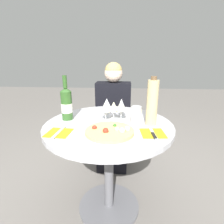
{
  "coord_description": "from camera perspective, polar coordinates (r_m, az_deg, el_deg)",
  "views": [
    {
      "loc": [
        0.11,
        -1.2,
        1.25
      ],
      "look_at": [
        0.03,
        -0.04,
        0.88
      ],
      "focal_mm": 28.0,
      "sensor_mm": 36.0,
      "label": 1
    }
  ],
  "objects": [
    {
      "name": "ground_plane",
      "position": [
        1.73,
        -0.96,
        -28.41
      ],
      "size": [
        12.0,
        12.0,
        0.0
      ],
      "primitive_type": "plane",
      "color": "slate",
      "rests_on": "ground"
    },
    {
      "name": "dining_table",
      "position": [
        1.36,
        -1.09,
        -10.22
      ],
      "size": [
        0.94,
        0.94,
        0.78
      ],
      "color": "slate",
      "rests_on": "ground_plane"
    },
    {
      "name": "chair_behind_diner",
      "position": [
        2.19,
        0.55,
        -3.65
      ],
      "size": [
        0.38,
        0.38,
        0.94
      ],
      "rotation": [
        0.0,
        0.0,
        3.14
      ],
      "color": "silver",
      "rests_on": "ground_plane"
    },
    {
      "name": "seated_diner",
      "position": [
        2.02,
        0.3,
        -2.86
      ],
      "size": [
        0.39,
        0.42,
        1.19
      ],
      "rotation": [
        0.0,
        0.0,
        3.14
      ],
      "color": "black",
      "rests_on": "ground_plane"
    },
    {
      "name": "pizza_large",
      "position": [
        1.13,
        -0.48,
        -6.26
      ],
      "size": [
        0.32,
        0.32,
        0.05
      ],
      "color": "#DBB26B",
      "rests_on": "dining_table"
    },
    {
      "name": "wine_bottle",
      "position": [
        1.38,
        -14.61,
        2.61
      ],
      "size": [
        0.08,
        0.08,
        0.34
      ],
      "color": "#2D5623",
      "rests_on": "dining_table"
    },
    {
      "name": "tall_carafe",
      "position": [
        1.25,
        12.97,
        3.05
      ],
      "size": [
        0.08,
        0.08,
        0.34
      ],
      "color": "tan",
      "rests_on": "dining_table"
    },
    {
      "name": "sugar_shaker",
      "position": [
        1.27,
        7.89,
        -1.07
      ],
      "size": [
        0.08,
        0.08,
        0.13
      ],
      "color": "silver",
      "rests_on": "dining_table"
    },
    {
      "name": "wine_glass_front_right",
      "position": [
        1.3,
        3.03,
        1.92
      ],
      "size": [
        0.08,
        0.08,
        0.16
      ],
      "color": "silver",
      "rests_on": "dining_table"
    },
    {
      "name": "wine_glass_center",
      "position": [
        1.34,
        0.57,
        1.75
      ],
      "size": [
        0.07,
        0.07,
        0.14
      ],
      "color": "silver",
      "rests_on": "dining_table"
    },
    {
      "name": "wine_glass_back_left",
      "position": [
        1.38,
        -1.74,
        2.77
      ],
      "size": [
        0.07,
        0.07,
        0.16
      ],
      "color": "silver",
      "rests_on": "dining_table"
    },
    {
      "name": "wine_glass_back_right",
      "position": [
        1.38,
        3.1,
        2.53
      ],
      "size": [
        0.07,
        0.07,
        0.16
      ],
      "color": "silver",
      "rests_on": "dining_table"
    },
    {
      "name": "wine_glass_front_left",
      "position": [
        1.31,
        -2.1,
        1.61
      ],
      "size": [
        0.08,
        0.08,
        0.15
      ],
      "color": "silver",
      "rests_on": "dining_table"
    },
    {
      "name": "place_setting_left",
      "position": [
        1.18,
        -17.07,
        -6.5
      ],
      "size": [
        0.16,
        0.19,
        0.01
      ],
      "color": "gold",
      "rests_on": "dining_table"
    },
    {
      "name": "place_setting_right",
      "position": [
        1.15,
        13.18,
        -6.77
      ],
      "size": [
        0.16,
        0.19,
        0.01
      ],
      "color": "gold",
      "rests_on": "dining_table"
    }
  ]
}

